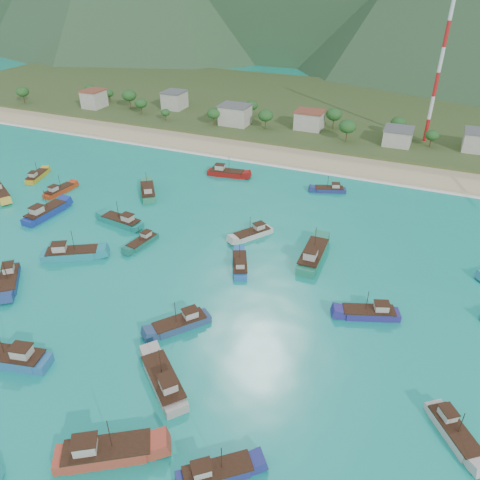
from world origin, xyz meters
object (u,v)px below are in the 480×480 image
at_px(boat_8, 45,213).
at_px(boat_11, 226,173).
at_px(boat_17, 71,254).
at_px(boat_28, 37,177).
at_px(boat_26, 148,192).
at_px(boat_30, 453,432).
at_px(boat_20, 370,313).
at_px(boat_16, 313,256).
at_px(boat_22, 59,191).
at_px(boat_7, 142,242).
at_px(boat_3, 330,190).
at_px(boat_14, 181,324).
at_px(boat_23, 11,358).
at_px(boat_18, 9,280).
at_px(boat_27, 164,382).
at_px(radio_tower, 439,72).
at_px(boat_4, 122,222).
at_px(boat_6, 106,452).
at_px(boat_25, 216,473).
at_px(boat_21, 240,265).
at_px(boat_19, 0,194).

distance_m(boat_8, boat_11, 52.44).
distance_m(boat_17, boat_28, 49.34).
height_order(boat_26, boat_30, boat_26).
bearing_deg(boat_20, boat_17, 75.13).
relative_size(boat_16, boat_22, 1.42).
bearing_deg(boat_7, boat_3, -117.53).
height_order(boat_8, boat_11, boat_8).
bearing_deg(boat_14, boat_23, 79.60).
relative_size(boat_22, boat_28, 0.99).
relative_size(boat_18, boat_27, 0.90).
bearing_deg(radio_tower, boat_11, -135.44).
bearing_deg(boat_26, boat_28, 149.26).
relative_size(boat_11, boat_28, 1.18).
xyz_separation_m(boat_4, boat_17, (-1.49, -16.70, 0.09)).
distance_m(boat_11, boat_17, 56.08).
bearing_deg(boat_20, boat_11, 26.33).
height_order(radio_tower, boat_26, radio_tower).
xyz_separation_m(boat_6, boat_30, (41.80, 21.36, -0.31)).
height_order(boat_23, boat_25, boat_23).
height_order(radio_tower, boat_21, radio_tower).
xyz_separation_m(boat_8, boat_21, (54.76, -2.15, -0.29)).
relative_size(boat_6, boat_23, 0.97).
bearing_deg(boat_25, boat_7, -177.10).
xyz_separation_m(boat_3, boat_25, (7.10, -89.16, 0.11)).
bearing_deg(boat_14, boat_3, -60.67).
height_order(boat_19, boat_23, boat_23).
bearing_deg(boat_18, boat_6, 109.87).
bearing_deg(boat_6, boat_28, -164.07).
bearing_deg(boat_30, boat_22, -57.76).
distance_m(boat_18, boat_27, 43.82).
distance_m(radio_tower, boat_26, 102.08).
relative_size(radio_tower, boat_27, 4.01).
distance_m(boat_8, boat_19, 20.25).
relative_size(radio_tower, boat_25, 4.88).
distance_m(boat_4, boat_20, 63.18).
height_order(boat_8, boat_28, boat_8).
xyz_separation_m(boat_14, boat_16, (15.77, 30.16, 0.34)).
height_order(boat_3, boat_30, boat_30).
distance_m(boat_14, boat_28, 82.93).
bearing_deg(boat_6, boat_8, -163.94).
relative_size(boat_6, boat_30, 1.32).
relative_size(radio_tower, boat_19, 4.17).
bearing_deg(boat_17, boat_6, 14.77).
bearing_deg(boat_26, boat_11, 19.61).
distance_m(radio_tower, boat_11, 77.93).
xyz_separation_m(boat_18, boat_25, (56.10, -20.85, -0.11)).
height_order(boat_19, boat_28, boat_19).
relative_size(radio_tower, boat_17, 3.78).
height_order(boat_4, boat_16, boat_16).
height_order(boat_21, boat_26, boat_26).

